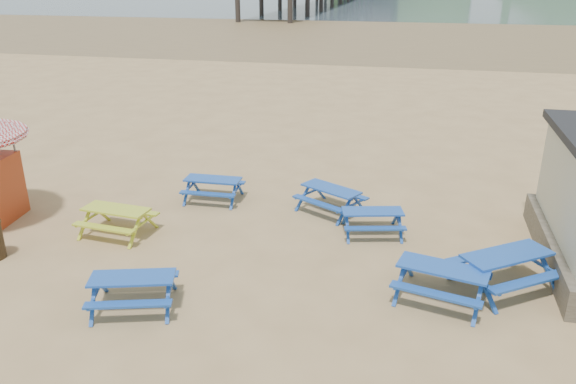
# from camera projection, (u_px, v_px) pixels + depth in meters

# --- Properties ---
(ground) EXTENTS (400.00, 400.00, 0.00)m
(ground) POSITION_uv_depth(u_px,v_px,m) (261.00, 248.00, 14.27)
(ground) COLOR tan
(ground) RESTS_ON ground
(wet_sand) EXTENTS (400.00, 400.00, 0.00)m
(wet_sand) POSITION_uv_depth(u_px,v_px,m) (392.00, 33.00, 64.08)
(wet_sand) COLOR olive
(wet_sand) RESTS_ON ground
(picnic_table_blue_a) EXTENTS (1.73, 1.42, 0.71)m
(picnic_table_blue_a) POSITION_uv_depth(u_px,v_px,m) (213.00, 189.00, 17.15)
(picnic_table_blue_a) COLOR #1A43A0
(picnic_table_blue_a) RESTS_ON ground
(picnic_table_blue_b) EXTENTS (2.22, 2.08, 0.74)m
(picnic_table_blue_b) POSITION_uv_depth(u_px,v_px,m) (331.00, 200.00, 16.34)
(picnic_table_blue_b) COLOR #1A43A0
(picnic_table_blue_b) RESTS_ON ground
(picnic_table_blue_c) EXTENTS (1.87, 1.64, 0.67)m
(picnic_table_blue_c) POSITION_uv_depth(u_px,v_px,m) (372.00, 222.00, 14.96)
(picnic_table_blue_c) COLOR #1A43A0
(picnic_table_blue_c) RESTS_ON ground
(picnic_table_blue_d) EXTENTS (2.06, 1.83, 0.72)m
(picnic_table_blue_d) POSITION_uv_depth(u_px,v_px,m) (134.00, 292.00, 11.65)
(picnic_table_blue_d) COLOR #1A43A0
(picnic_table_blue_d) RESTS_ON ground
(picnic_table_blue_e) EXTENTS (2.16, 1.89, 0.78)m
(picnic_table_blue_e) POSITION_uv_depth(u_px,v_px,m) (442.00, 283.00, 11.92)
(picnic_table_blue_e) COLOR #1A43A0
(picnic_table_blue_e) RESTS_ON ground
(picnic_table_blue_f) EXTENTS (2.58, 2.49, 0.84)m
(picnic_table_blue_f) POSITION_uv_depth(u_px,v_px,m) (505.00, 271.00, 12.36)
(picnic_table_blue_f) COLOR #1A43A0
(picnic_table_blue_f) RESTS_ON ground
(picnic_table_yellow) EXTENTS (1.89, 1.58, 0.74)m
(picnic_table_yellow) POSITION_uv_depth(u_px,v_px,m) (117.00, 221.00, 14.92)
(picnic_table_yellow) COLOR #92AE24
(picnic_table_yellow) RESTS_ON ground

